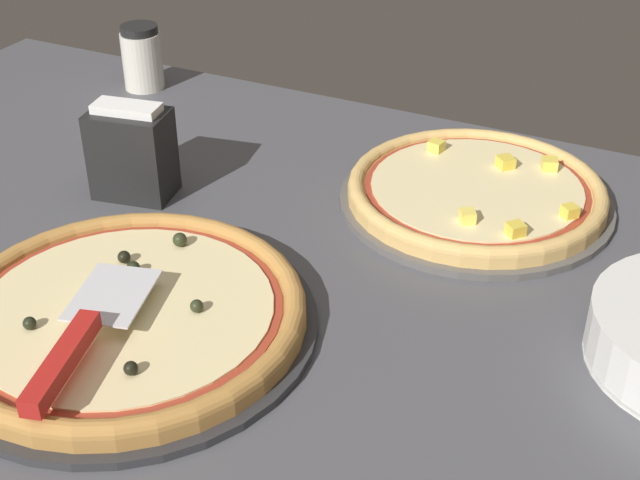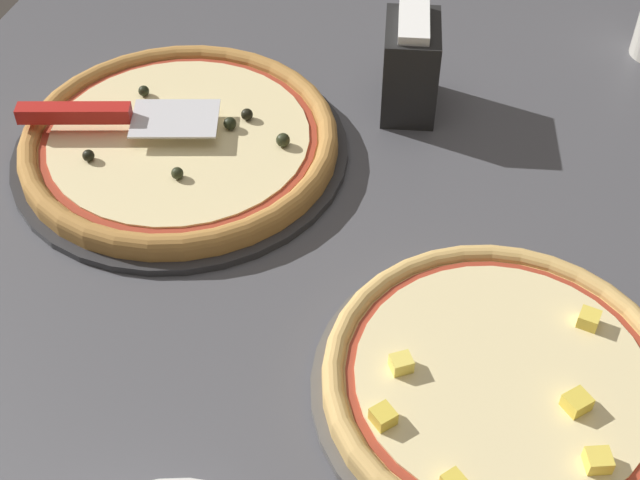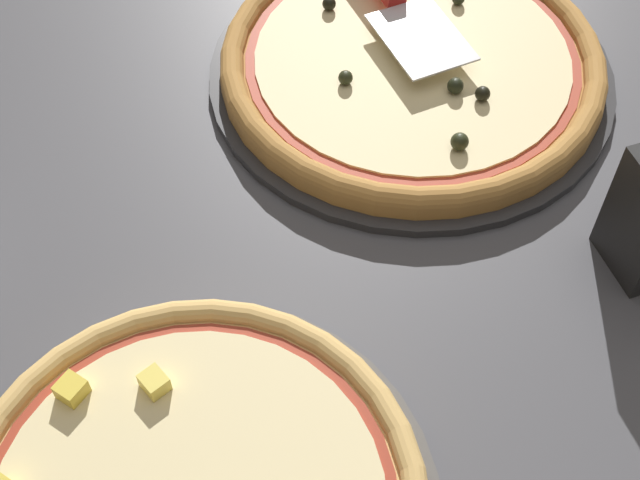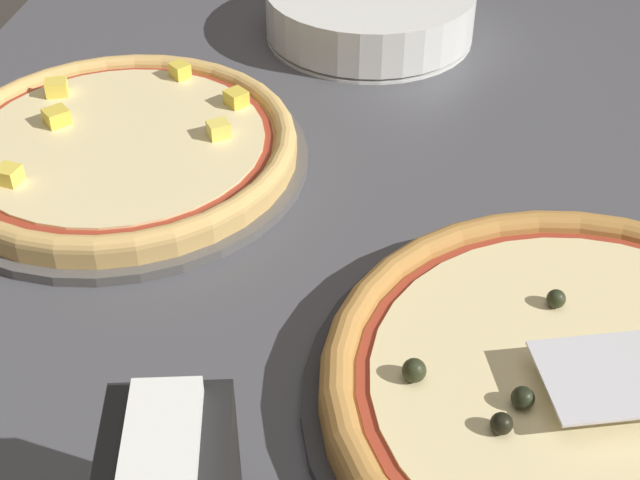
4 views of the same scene
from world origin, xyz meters
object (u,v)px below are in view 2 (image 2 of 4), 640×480
at_px(pizza_front, 180,140).
at_px(pizza_back, 502,379).
at_px(serving_spatula, 99,114).
at_px(napkin_holder, 410,66).

distance_m(pizza_front, pizza_back, 0.51).
xyz_separation_m(pizza_back, serving_spatula, (-0.25, -0.54, 0.03)).
relative_size(pizza_front, serving_spatula, 1.58).
relative_size(pizza_front, napkin_holder, 2.95).
bearing_deg(pizza_back, pizza_front, -121.07).
height_order(pizza_back, napkin_holder, napkin_holder).
relative_size(serving_spatula, napkin_holder, 1.86).
distance_m(pizza_front, serving_spatula, 0.10).
relative_size(pizza_back, serving_spatula, 1.39).
height_order(pizza_front, serving_spatula, serving_spatula).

